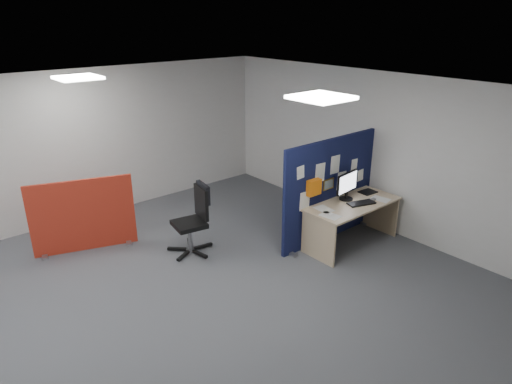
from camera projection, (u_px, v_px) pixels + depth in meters
floor at (142, 320)px, 5.69m from camera, size 9.00×9.00×0.00m
ceiling at (118, 103)px, 4.70m from camera, size 9.00×7.00×0.02m
wall_back at (38, 154)px, 7.69m from camera, size 9.00×0.02×2.70m
wall_right at (372, 150)px, 7.90m from camera, size 0.02×7.00×2.70m
ceiling_lights at (121, 94)px, 5.39m from camera, size 4.10×4.10×0.04m
navy_divider at (330, 190)px, 7.46m from camera, size 2.11×0.30×1.74m
main_desk at (350, 212)px, 7.39m from camera, size 1.65×0.73×0.73m
monitor_main at (347, 185)px, 7.36m from camera, size 0.53×0.22×0.46m
keyboard at (361, 203)px, 7.27m from camera, size 0.48×0.31×0.02m
mouse at (373, 200)px, 7.40m from camera, size 0.10×0.07×0.03m
paper_tray at (368, 192)px, 7.74m from camera, size 0.29×0.24×0.01m
red_divider at (83, 216)px, 7.19m from camera, size 1.52×0.55×1.19m
office_chair at (195, 215)px, 7.14m from camera, size 0.72×0.72×1.10m
desk_papers at (346, 208)px, 7.12m from camera, size 1.38×0.64×0.00m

